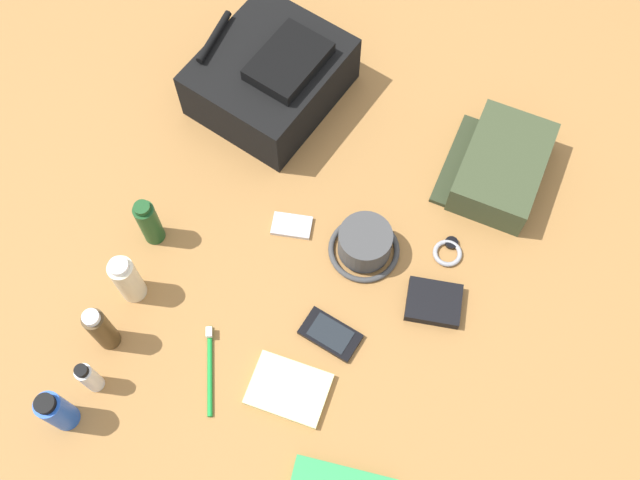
# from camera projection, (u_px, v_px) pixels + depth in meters

# --- Properties ---
(ground_plane) EXTENTS (2.64, 2.02, 0.02)m
(ground_plane) POSITION_uv_depth(u_px,v_px,m) (320.00, 250.00, 1.57)
(ground_plane) COLOR #9E6D38
(ground_plane) RESTS_ON ground
(backpack) EXTENTS (0.37, 0.34, 0.16)m
(backpack) POSITION_uv_depth(u_px,v_px,m) (271.00, 76.00, 1.66)
(backpack) COLOR black
(backpack) RESTS_ON ground_plane
(toiletry_pouch) EXTENTS (0.25, 0.21, 0.08)m
(toiletry_pouch) POSITION_uv_depth(u_px,v_px,m) (500.00, 167.00, 1.60)
(toiletry_pouch) COLOR #384228
(toiletry_pouch) RESTS_ON ground_plane
(bucket_hat) EXTENTS (0.15, 0.15, 0.08)m
(bucket_hat) POSITION_uv_depth(u_px,v_px,m) (365.00, 244.00, 1.53)
(bucket_hat) COLOR #414141
(bucket_hat) RESTS_ON ground_plane
(deodorant_spray) EXTENTS (0.05, 0.05, 0.14)m
(deodorant_spray) POSITION_uv_depth(u_px,v_px,m) (57.00, 411.00, 1.36)
(deodorant_spray) COLOR blue
(deodorant_spray) RESTS_ON ground_plane
(toothpaste_tube) EXTENTS (0.03, 0.03, 0.11)m
(toothpaste_tube) POSITION_uv_depth(u_px,v_px,m) (89.00, 377.00, 1.40)
(toothpaste_tube) COLOR white
(toothpaste_tube) RESTS_ON ground_plane
(cologne_bottle) EXTENTS (0.04, 0.04, 0.15)m
(cologne_bottle) POSITION_uv_depth(u_px,v_px,m) (101.00, 329.00, 1.42)
(cologne_bottle) COLOR #473319
(cologne_bottle) RESTS_ON ground_plane
(lotion_bottle) EXTENTS (0.05, 0.05, 0.14)m
(lotion_bottle) POSITION_uv_depth(u_px,v_px,m) (127.00, 279.00, 1.46)
(lotion_bottle) COLOR beige
(lotion_bottle) RESTS_ON ground_plane
(shampoo_bottle) EXTENTS (0.04, 0.04, 0.14)m
(shampoo_bottle) POSITION_uv_depth(u_px,v_px,m) (149.00, 222.00, 1.52)
(shampoo_bottle) COLOR #19471E
(shampoo_bottle) RESTS_ON ground_plane
(cell_phone) EXTENTS (0.08, 0.13, 0.01)m
(cell_phone) POSITION_uv_depth(u_px,v_px,m) (330.00, 334.00, 1.48)
(cell_phone) COLOR black
(cell_phone) RESTS_ON ground_plane
(media_player) EXTENTS (0.07, 0.09, 0.01)m
(media_player) POSITION_uv_depth(u_px,v_px,m) (292.00, 226.00, 1.58)
(media_player) COLOR #B7B7BC
(media_player) RESTS_ON ground_plane
(wristwatch) EXTENTS (0.07, 0.06, 0.01)m
(wristwatch) POSITION_uv_depth(u_px,v_px,m) (448.00, 252.00, 1.55)
(wristwatch) COLOR #99999E
(wristwatch) RESTS_ON ground_plane
(toothbrush) EXTENTS (0.17, 0.09, 0.02)m
(toothbrush) POSITION_uv_depth(u_px,v_px,m) (210.00, 365.00, 1.45)
(toothbrush) COLOR #198C33
(toothbrush) RESTS_ON ground_plane
(wallet) EXTENTS (0.11, 0.13, 0.02)m
(wallet) POSITION_uv_depth(u_px,v_px,m) (434.00, 302.00, 1.50)
(wallet) COLOR black
(wallet) RESTS_ON ground_plane
(notepad) EXTENTS (0.12, 0.16, 0.02)m
(notepad) POSITION_uv_depth(u_px,v_px,m) (289.00, 389.00, 1.43)
(notepad) COLOR beige
(notepad) RESTS_ON ground_plane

